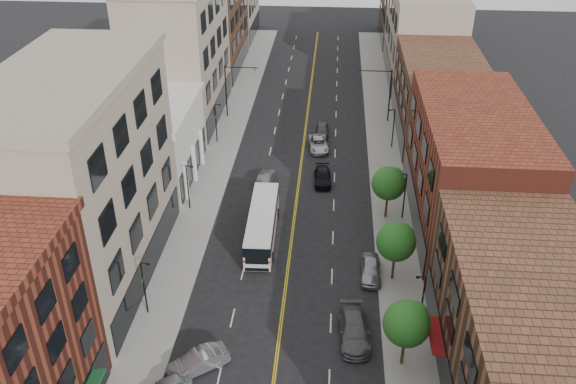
% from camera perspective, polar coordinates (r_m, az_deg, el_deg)
% --- Properties ---
extents(sidewalk_left, '(4.00, 110.00, 0.15)m').
position_cam_1_polar(sidewalk_left, '(73.65, -6.56, 2.98)').
color(sidewalk_left, gray).
rests_on(sidewalk_left, ground).
extents(sidewalk_right, '(4.00, 110.00, 0.15)m').
position_cam_1_polar(sidewalk_right, '(72.72, 9.13, 2.39)').
color(sidewalk_right, gray).
rests_on(sidewalk_right, ground).
extents(bldg_l_tanoffice, '(10.00, 22.00, 18.00)m').
position_cam_1_polar(bldg_l_tanoffice, '(52.97, -18.83, 0.59)').
color(bldg_l_tanoffice, gray).
rests_on(bldg_l_tanoffice, ground).
extents(bldg_l_white, '(10.00, 14.00, 8.00)m').
position_cam_1_polar(bldg_l_white, '(70.10, -12.98, 4.45)').
color(bldg_l_white, silver).
rests_on(bldg_l_white, ground).
extents(bldg_l_far_a, '(10.00, 20.00, 18.00)m').
position_cam_1_polar(bldg_l_far_a, '(83.44, -10.17, 12.75)').
color(bldg_l_far_a, gray).
rests_on(bldg_l_far_a, ground).
extents(bldg_l_far_b, '(10.00, 20.00, 15.00)m').
position_cam_1_polar(bldg_l_far_b, '(102.54, -7.45, 15.46)').
color(bldg_l_far_b, brown).
rests_on(bldg_l_far_b, ground).
extents(bldg_r_near, '(10.00, 26.00, 10.00)m').
position_cam_1_polar(bldg_r_near, '(43.25, 22.15, -14.58)').
color(bldg_r_near, brown).
rests_on(bldg_r_near, ground).
extents(bldg_r_mid, '(10.00, 22.00, 12.00)m').
position_cam_1_polar(bldg_r_mid, '(61.44, 16.71, 2.08)').
color(bldg_r_mid, maroon).
rests_on(bldg_r_mid, ground).
extents(bldg_r_far_a, '(10.00, 20.00, 10.00)m').
position_cam_1_polar(bldg_r_far_a, '(80.59, 14.01, 8.63)').
color(bldg_r_far_a, brown).
rests_on(bldg_r_far_a, ground).
extents(bldg_r_far_b, '(10.00, 22.00, 14.00)m').
position_cam_1_polar(bldg_r_far_b, '(99.62, 12.52, 14.25)').
color(bldg_r_far_b, gray).
rests_on(bldg_r_far_b, ground).
extents(bldg_r_far_c, '(10.00, 18.00, 11.00)m').
position_cam_1_polar(bldg_r_far_c, '(119.18, 11.34, 16.30)').
color(bldg_r_far_c, brown).
rests_on(bldg_r_far_c, ground).
extents(tree_r_1, '(3.40, 3.40, 5.59)m').
position_cam_1_polar(tree_r_1, '(45.00, 11.15, -11.87)').
color(tree_r_1, black).
rests_on(tree_r_1, sidewalk_right).
extents(tree_r_2, '(3.40, 3.40, 5.59)m').
position_cam_1_polar(tree_r_2, '(52.77, 10.18, -4.51)').
color(tree_r_2, black).
rests_on(tree_r_2, sidewalk_right).
extents(tree_r_3, '(3.40, 3.40, 5.59)m').
position_cam_1_polar(tree_r_3, '(61.18, 9.48, 0.90)').
color(tree_r_3, black).
rests_on(tree_r_3, sidewalk_right).
extents(lamp_l_1, '(0.81, 0.55, 5.05)m').
position_cam_1_polar(lamp_l_1, '(50.41, -13.28, -8.47)').
color(lamp_l_1, black).
rests_on(lamp_l_1, sidewalk_left).
extents(lamp_l_2, '(0.81, 0.55, 5.05)m').
position_cam_1_polar(lamp_l_2, '(63.07, -9.32, 0.67)').
color(lamp_l_2, black).
rests_on(lamp_l_2, sidewalk_left).
extents(lamp_l_3, '(0.81, 0.55, 5.05)m').
position_cam_1_polar(lamp_l_3, '(76.98, -6.73, 6.64)').
color(lamp_l_3, black).
rests_on(lamp_l_3, sidewalk_left).
extents(lamp_r_1, '(0.81, 0.55, 5.05)m').
position_cam_1_polar(lamp_r_1, '(48.90, 12.44, -9.78)').
color(lamp_r_1, black).
rests_on(lamp_r_1, sidewalk_right).
extents(lamp_r_2, '(0.81, 0.55, 5.05)m').
position_cam_1_polar(lamp_r_2, '(61.87, 10.83, -0.13)').
color(lamp_r_2, black).
rests_on(lamp_r_2, sidewalk_right).
extents(lamp_r_3, '(0.81, 0.55, 5.05)m').
position_cam_1_polar(lamp_r_3, '(76.00, 9.81, 6.07)').
color(lamp_r_3, black).
rests_on(lamp_r_3, sidewalk_right).
extents(signal_mast_left, '(4.49, 0.18, 7.20)m').
position_cam_1_polar(signal_mast_left, '(83.49, -5.34, 9.93)').
color(signal_mast_left, black).
rests_on(signal_mast_left, sidewalk_left).
extents(signal_mast_right, '(4.49, 0.18, 7.20)m').
position_cam_1_polar(signal_mast_right, '(82.64, 9.04, 9.46)').
color(signal_mast_right, black).
rests_on(signal_mast_right, sidewalk_right).
extents(city_bus, '(2.96, 11.37, 2.91)m').
position_cam_1_polar(city_bus, '(58.65, -2.43, -2.90)').
color(city_bus, silver).
rests_on(city_bus, ground).
extents(car_angle_b, '(4.63, 3.96, 1.50)m').
position_cam_1_polar(car_angle_b, '(46.67, -8.38, -15.42)').
color(car_angle_b, '#9C9FA4').
rests_on(car_angle_b, ground).
extents(car_parked_mid, '(2.65, 5.71, 1.62)m').
position_cam_1_polar(car_parked_mid, '(48.71, 6.19, -12.71)').
color(car_parked_mid, '#4F4E53').
rests_on(car_parked_mid, ground).
extents(car_parked_far, '(1.87, 4.43, 1.50)m').
position_cam_1_polar(car_parked_far, '(54.75, 7.75, -7.20)').
color(car_parked_far, '#9EA1A5').
rests_on(car_parked_far, ground).
extents(car_lane_behind, '(1.92, 4.36, 1.39)m').
position_cam_1_polar(car_lane_behind, '(68.04, -2.11, 1.28)').
color(car_lane_behind, '#45464A').
rests_on(car_lane_behind, ground).
extents(car_lane_a, '(2.12, 4.69, 1.33)m').
position_cam_1_polar(car_lane_a, '(68.43, 3.25, 1.40)').
color(car_lane_a, black).
rests_on(car_lane_a, ground).
extents(car_lane_b, '(2.91, 5.20, 1.37)m').
position_cam_1_polar(car_lane_b, '(75.79, 2.86, 4.51)').
color(car_lane_b, silver).
rests_on(car_lane_b, ground).
extents(car_lane_c, '(1.63, 4.05, 1.38)m').
position_cam_1_polar(car_lane_c, '(79.54, 3.21, 5.83)').
color(car_lane_c, '#46464B').
rests_on(car_lane_c, ground).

